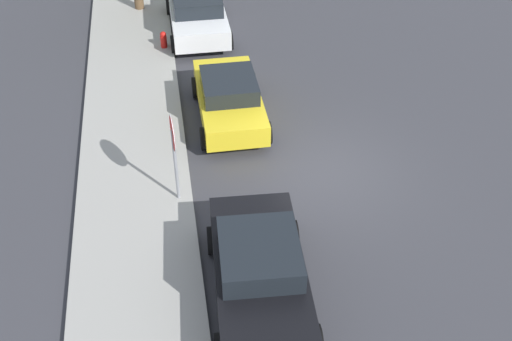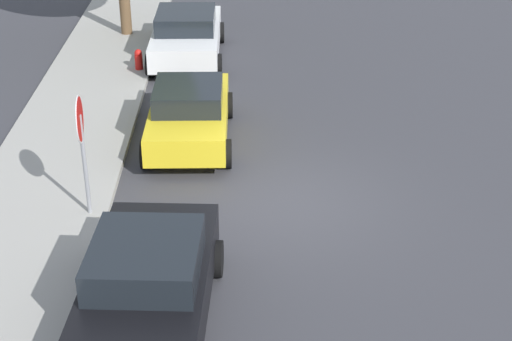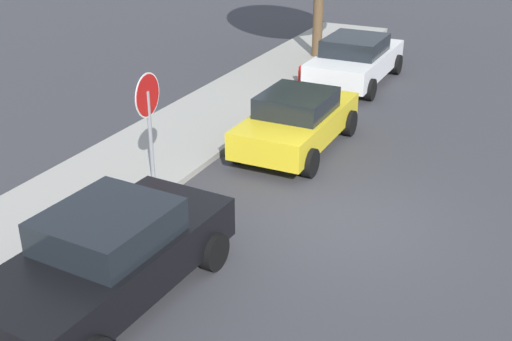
% 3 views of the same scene
% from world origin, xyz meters
% --- Properties ---
extents(ground_plane, '(60.00, 60.00, 0.00)m').
position_xyz_m(ground_plane, '(0.00, 0.00, 0.00)').
color(ground_plane, '#38383D').
extents(sidewalk_curb, '(32.00, 2.86, 0.14)m').
position_xyz_m(sidewalk_curb, '(0.00, 4.94, 0.07)').
color(sidewalk_curb, '#9E9B93').
rests_on(sidewalk_curb, ground_plane).
extents(stop_sign, '(0.88, 0.08, 2.53)m').
position_xyz_m(stop_sign, '(-0.59, 3.85, 1.76)').
color(stop_sign, gray).
rests_on(stop_sign, ground_plane).
extents(parked_car_black, '(4.40, 2.24, 1.51)m').
position_xyz_m(parked_car_black, '(-3.90, 2.37, 0.76)').
color(parked_car_black, black).
rests_on(parked_car_black, ground_plane).
extents(parked_car_yellow, '(3.96, 1.95, 1.39)m').
position_xyz_m(parked_car_yellow, '(2.86, 2.13, 0.71)').
color(parked_car_yellow, yellow).
rests_on(parked_car_yellow, ground_plane).
extents(parked_car_white, '(4.37, 2.11, 1.47)m').
position_xyz_m(parked_car_white, '(8.55, 2.54, 0.75)').
color(parked_car_white, white).
rests_on(parked_car_white, ground_plane).
extents(fire_hydrant, '(0.30, 0.22, 0.72)m').
position_xyz_m(fire_hydrant, '(7.32, 3.82, 0.36)').
color(fire_hydrant, red).
rests_on(fire_hydrant, ground_plane).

